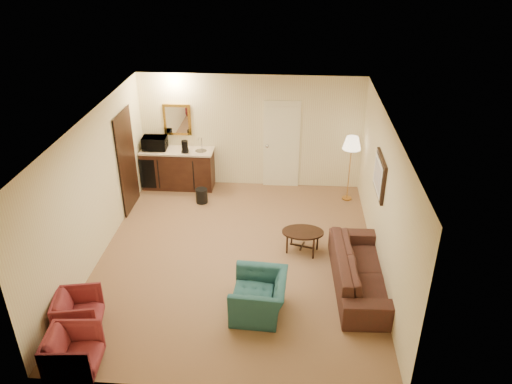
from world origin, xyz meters
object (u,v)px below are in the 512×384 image
at_px(floor_lamp, 350,169).
at_px(waste_bin, 202,196).
at_px(sofa, 362,265).
at_px(microwave, 155,142).
at_px(teal_armchair, 259,290).
at_px(coffee_table, 302,241).
at_px(wetbar_cabinet, 178,169).
at_px(rose_chair_far, 73,350).
at_px(rose_chair_near, 78,310).
at_px(coffee_maker, 185,147).

bearing_deg(floor_lamp, waste_bin, -172.87).
distance_m(floor_lamp, waste_bin, 3.28).
bearing_deg(sofa, waste_bin, 47.23).
bearing_deg(microwave, teal_armchair, -59.68).
bearing_deg(floor_lamp, microwave, 175.62).
bearing_deg(teal_armchair, coffee_table, 161.04).
bearing_deg(wetbar_cabinet, sofa, -41.99).
height_order(wetbar_cabinet, floor_lamp, floor_lamp).
relative_size(teal_armchair, rose_chair_far, 1.39).
relative_size(sofa, rose_chair_far, 3.26).
xyz_separation_m(rose_chair_near, microwave, (0.00, 4.73, 0.77)).
bearing_deg(coffee_maker, waste_bin, -36.68).
bearing_deg(wetbar_cabinet, floor_lamp, -4.75).
relative_size(sofa, waste_bin, 6.93).
bearing_deg(microwave, floor_lamp, -6.38).
bearing_deg(coffee_maker, wetbar_cabinet, 168.14).
relative_size(rose_chair_far, microwave, 1.27).
bearing_deg(rose_chair_far, coffee_table, -50.14).
bearing_deg(sofa, coffee_table, 42.93).
height_order(coffee_table, waste_bin, coffee_table).
distance_m(coffee_table, floor_lamp, 2.42).
bearing_deg(rose_chair_far, teal_armchair, -65.64).
bearing_deg(microwave, waste_bin, -34.52).
height_order(wetbar_cabinet, rose_chair_near, wetbar_cabinet).
height_order(teal_armchair, microwave, microwave).
distance_m(rose_chair_far, floor_lamp, 6.63).
bearing_deg(coffee_table, waste_bin, 141.49).
xyz_separation_m(wetbar_cabinet, microwave, (-0.50, 0.01, 0.64)).
xyz_separation_m(sofa, waste_bin, (-3.15, 2.70, -0.27)).
bearing_deg(coffee_maker, coffee_table, -24.39).
xyz_separation_m(wetbar_cabinet, coffee_maker, (0.21, -0.12, 0.60)).
xyz_separation_m(rose_chair_near, floor_lamp, (4.35, 4.40, 0.41)).
relative_size(wetbar_cabinet, microwave, 3.06).
bearing_deg(rose_chair_near, floor_lamp, -56.21).
distance_m(wetbar_cabinet, floor_lamp, 3.87).
distance_m(microwave, coffee_maker, 0.73).
relative_size(sofa, floor_lamp, 1.50).
xyz_separation_m(sofa, rose_chair_near, (-4.30, -1.30, -0.11)).
relative_size(wetbar_cabinet, sofa, 0.74).
xyz_separation_m(floor_lamp, microwave, (-4.35, 0.33, 0.36)).
distance_m(sofa, rose_chair_near, 4.49).
relative_size(rose_chair_near, floor_lamp, 0.44).
bearing_deg(microwave, coffee_maker, -12.57).
bearing_deg(waste_bin, sofa, -40.60).
bearing_deg(sofa, rose_chair_far, 115.24).
distance_m(rose_chair_near, floor_lamp, 6.20).
xyz_separation_m(waste_bin, microwave, (-1.15, 0.73, 0.94)).
xyz_separation_m(teal_armchair, rose_chair_far, (-2.40, -1.34, -0.07)).
distance_m(teal_armchair, coffee_table, 1.86).
xyz_separation_m(wetbar_cabinet, sofa, (3.80, -3.42, -0.02)).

